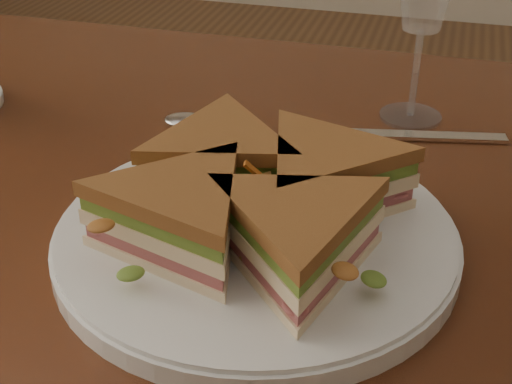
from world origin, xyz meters
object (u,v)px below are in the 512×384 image
at_px(table, 227,283).
at_px(spoon, 207,126).
at_px(plate, 256,239).
at_px(knife, 390,136).
at_px(sandwich_wedges, 256,198).

bearing_deg(table, spoon, 116.06).
relative_size(table, plate, 3.88).
height_order(table, knife, knife).
bearing_deg(table, knife, 49.77).
relative_size(sandwich_wedges, knife, 1.38).
relative_size(table, sandwich_wedges, 4.08).
distance_m(spoon, knife, 0.19).
relative_size(spoon, knife, 0.86).
relative_size(sandwich_wedges, spoon, 1.60).
xyz_separation_m(table, spoon, (-0.06, 0.12, 0.10)).
xyz_separation_m(plate, knife, (0.08, 0.22, -0.01)).
distance_m(sandwich_wedges, spoon, 0.22).
bearing_deg(sandwich_wedges, table, 124.89).
distance_m(table, sandwich_wedges, 0.17).
relative_size(plate, spoon, 1.69).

